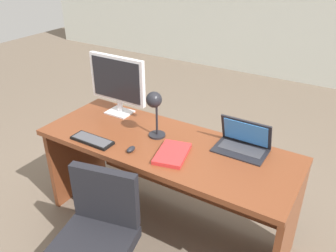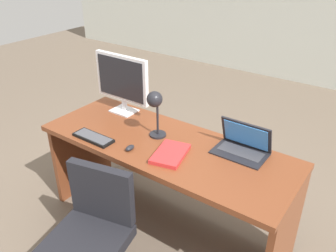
% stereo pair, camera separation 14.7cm
% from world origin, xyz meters
% --- Properties ---
extents(ground, '(12.00, 12.00, 0.00)m').
position_xyz_m(ground, '(0.00, 1.50, 0.00)').
color(ground, '#6B5B4C').
extents(desk, '(1.84, 0.69, 0.75)m').
position_xyz_m(desk, '(0.00, 0.05, 0.54)').
color(desk, brown).
rests_on(desk, ground).
extents(monitor, '(0.50, 0.16, 0.48)m').
position_xyz_m(monitor, '(-0.57, 0.21, 1.03)').
color(monitor, silver).
rests_on(monitor, desk).
extents(laptop, '(0.35, 0.23, 0.21)m').
position_xyz_m(laptop, '(0.48, 0.22, 0.82)').
color(laptop, black).
rests_on(laptop, desk).
extents(keyboard, '(0.31, 0.11, 0.02)m').
position_xyz_m(keyboard, '(-0.45, -0.25, 0.76)').
color(keyboard, black).
rests_on(keyboard, desk).
extents(mouse, '(0.04, 0.08, 0.03)m').
position_xyz_m(mouse, '(-0.14, -0.21, 0.77)').
color(mouse, black).
rests_on(mouse, desk).
extents(desk_lamp, '(0.12, 0.14, 0.35)m').
position_xyz_m(desk_lamp, '(-0.11, 0.03, 1.00)').
color(desk_lamp, black).
rests_on(desk_lamp, desk).
extents(book, '(0.25, 0.32, 0.03)m').
position_xyz_m(book, '(0.12, -0.11, 0.77)').
color(book, red).
rests_on(book, desk).
extents(office_chair, '(0.56, 0.57, 0.79)m').
position_xyz_m(office_chair, '(-0.09, -0.67, 0.31)').
color(office_chair, black).
rests_on(office_chair, ground).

